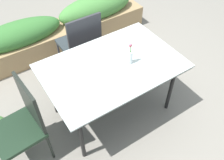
# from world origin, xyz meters

# --- Properties ---
(ground_plane) EXTENTS (12.00, 12.00, 0.00)m
(ground_plane) POSITION_xyz_m (0.00, 0.00, 0.00)
(ground_plane) COLOR gray
(dining_table) EXTENTS (1.45, 0.97, 0.77)m
(dining_table) POSITION_xyz_m (-0.09, -0.08, 0.71)
(dining_table) COLOR silver
(dining_table) RESTS_ON ground
(chair_far_side) EXTENTS (0.48, 0.48, 0.99)m
(chair_far_side) POSITION_xyz_m (-0.06, 0.70, 0.56)
(chair_far_side) COLOR #2C3437
(chair_far_side) RESTS_ON ground
(chair_end_left) EXTENTS (0.49, 0.49, 0.98)m
(chair_end_left) POSITION_xyz_m (-1.11, -0.07, 0.54)
(chair_end_left) COLOR black
(chair_end_left) RESTS_ON ground
(flower_vase) EXTENTS (0.05, 0.05, 0.28)m
(flower_vase) POSITION_xyz_m (0.09, -0.15, 0.87)
(flower_vase) COLOR silver
(flower_vase) RESTS_ON dining_table
(planter_box) EXTENTS (2.88, 0.50, 0.67)m
(planter_box) POSITION_xyz_m (-0.01, 1.47, 0.31)
(planter_box) COLOR #9E7F56
(planter_box) RESTS_ON ground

